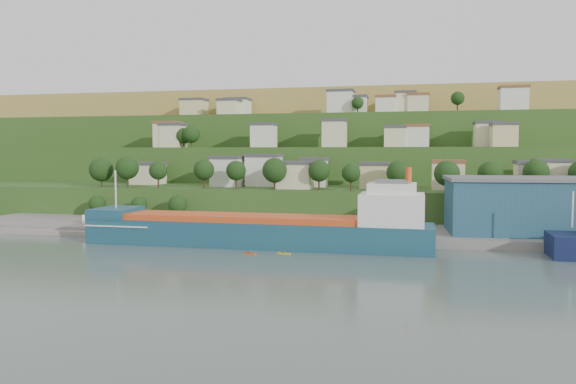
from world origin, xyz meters
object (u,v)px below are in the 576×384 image
(kayak_orange, at_px, (250,253))
(caravan, at_px, (96,220))
(warehouse, at_px, (516,205))
(cargo_ship_near, at_px, (267,232))

(kayak_orange, bearing_deg, caravan, 178.54)
(warehouse, bearing_deg, caravan, 179.25)
(cargo_ship_near, xyz_separation_m, kayak_orange, (-0.88, -10.04, -2.88))
(warehouse, bearing_deg, kayak_orange, -155.85)
(kayak_orange, bearing_deg, cargo_ship_near, 109.41)
(warehouse, distance_m, kayak_orange, 62.21)
(warehouse, xyz_separation_m, kayak_orange, (-54.73, -28.42, -8.20))
(cargo_ship_near, bearing_deg, kayak_orange, -94.82)
(cargo_ship_near, xyz_separation_m, warehouse, (53.85, 18.38, 5.32))
(caravan, bearing_deg, warehouse, -17.17)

